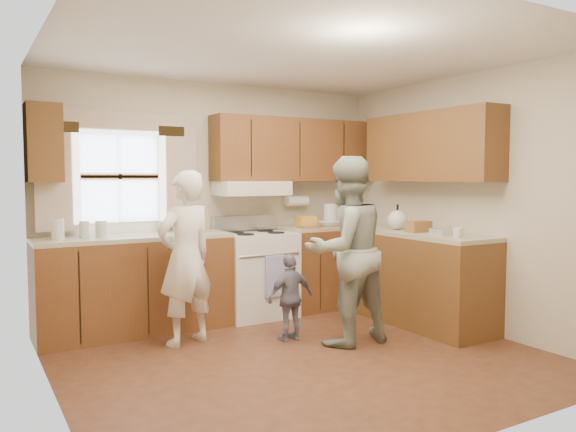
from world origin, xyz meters
TOP-DOWN VIEW (x-y plane):
  - room at (0.00, 0.00)m, footprint 3.80×3.80m
  - kitchen_fixtures at (0.61, 1.08)m, footprint 3.80×2.25m
  - stove at (0.30, 1.44)m, footprint 0.76×0.67m
  - woman_left at (-0.70, 0.85)m, footprint 0.65×0.52m
  - woman_right at (0.55, 0.14)m, footprint 0.83×0.65m
  - child at (0.17, 0.47)m, footprint 0.48×0.22m

SIDE VIEW (x-z plane):
  - child at x=0.17m, z-range 0.00..0.80m
  - stove at x=0.30m, z-range -0.07..1.00m
  - woman_left at x=-0.70m, z-range 0.00..1.55m
  - kitchen_fixtures at x=0.61m, z-range -0.24..1.91m
  - woman_right at x=0.55m, z-range 0.00..1.68m
  - room at x=0.00m, z-range -0.65..3.15m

